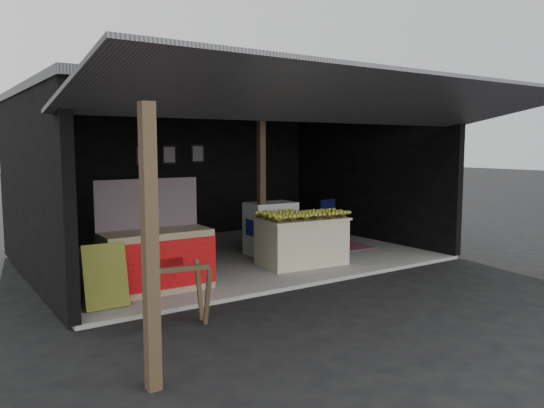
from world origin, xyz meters
TOP-DOWN VIEW (x-y plane):
  - ground at (0.00, 0.00)m, footprint 80.00×80.00m
  - concrete_slab at (0.00, 2.50)m, footprint 7.00×5.00m
  - shophouse at (0.00, 2.82)m, footprint 7.40×7.29m
  - banana_table at (0.62, 1.10)m, footprint 1.58×1.06m
  - banana_pile at (0.62, 1.10)m, footprint 1.45×0.96m
  - white_crate at (0.65, 2.10)m, footprint 0.92×0.65m
  - neighbor_stall at (-2.13, 0.93)m, footprint 1.56×0.72m
  - green_signboard at (-2.99, 0.49)m, footprint 0.56×0.20m
  - sawhorse at (-2.44, -0.53)m, footprint 0.75×0.75m
  - water_barrel at (1.50, 1.39)m, footprint 0.36×0.36m
  - plastic_chair at (2.43, 2.44)m, footprint 0.47×0.47m
  - magenta_rug at (2.09, 1.94)m, footprint 1.54×1.06m
  - picture_frames at (-0.17, 4.89)m, footprint 1.62×0.04m

SIDE VIEW (x-z plane):
  - ground at x=0.00m, z-range 0.00..0.00m
  - concrete_slab at x=0.00m, z-range 0.00..0.06m
  - magenta_rug at x=2.09m, z-range 0.06..0.07m
  - water_barrel at x=1.50m, z-range 0.06..0.59m
  - sawhorse at x=-2.44m, z-range 0.10..0.82m
  - banana_table at x=0.62m, z-range 0.06..0.89m
  - green_signboard at x=-2.99m, z-range 0.06..0.89m
  - neighbor_stall at x=-2.13m, z-range -0.26..1.34m
  - white_crate at x=0.65m, z-range 0.06..1.06m
  - plastic_chair at x=2.43m, z-range 0.14..1.06m
  - banana_pile at x=0.62m, z-range 0.88..1.05m
  - picture_frames at x=-0.17m, z-range 1.70..2.16m
  - shophouse at x=0.00m, z-range 0.59..3.61m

